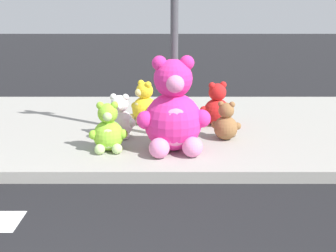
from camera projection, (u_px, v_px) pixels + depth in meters
name	position (u px, v px, depth m)	size (l,w,h in m)	color
sidewalk	(112.00, 128.00, 7.42)	(28.00, 4.40, 0.15)	#9E9B93
sign_pole	(174.00, 20.00, 6.18)	(0.56, 0.11, 3.20)	#4C4C51
plush_pink_large	(173.00, 114.00, 5.92)	(0.98, 0.88, 1.28)	#F22D93
plush_red	(216.00, 108.00, 7.27)	(0.52, 0.51, 0.71)	red
plush_yellow	(143.00, 106.00, 7.42)	(0.50, 0.49, 0.70)	yellow
plush_lime	(108.00, 131.00, 5.98)	(0.52, 0.46, 0.67)	#8CD133
plush_white	(119.00, 120.00, 6.61)	(0.50, 0.45, 0.65)	white
plush_brown	(225.00, 124.00, 6.51)	(0.43, 0.40, 0.57)	olive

